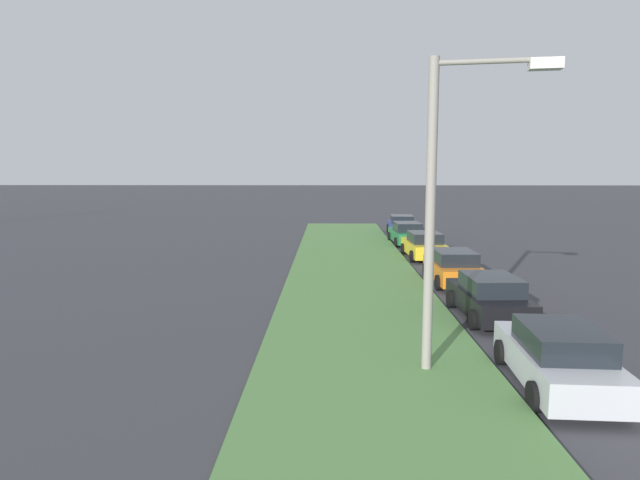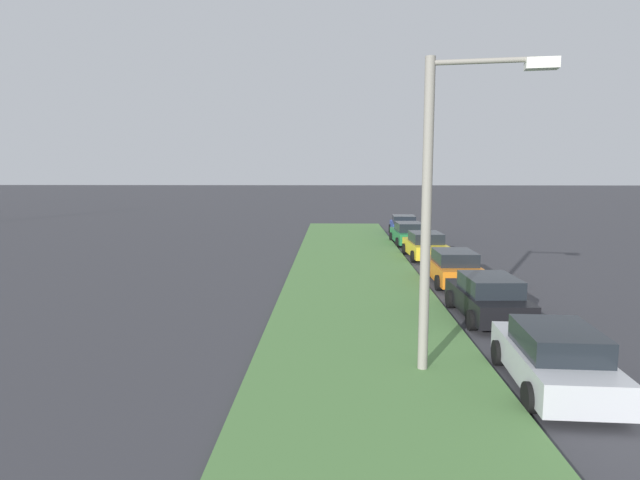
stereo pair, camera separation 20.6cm
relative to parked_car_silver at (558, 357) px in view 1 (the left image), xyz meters
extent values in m
cube|color=#517F42|center=(5.55, 4.09, -0.66)|extent=(60.00, 6.00, 0.12)
cube|color=#B2B5BA|center=(0.05, 0.00, -0.15)|extent=(4.40, 2.04, 0.70)
cube|color=black|center=(-0.15, 0.01, 0.48)|extent=(2.29, 1.72, 0.55)
cylinder|color=black|center=(1.45, 0.82, -0.40)|extent=(0.65, 0.26, 0.64)
cylinder|color=black|center=(1.35, -0.98, -0.40)|extent=(0.65, 0.26, 0.64)
cylinder|color=black|center=(-1.25, 0.97, -0.40)|extent=(0.65, 0.26, 0.64)
cylinder|color=black|center=(-1.35, -0.82, -0.40)|extent=(0.65, 0.26, 0.64)
cube|color=black|center=(5.81, -0.11, -0.15)|extent=(4.36, 1.94, 0.70)
cube|color=black|center=(5.61, -0.12, 0.48)|extent=(2.25, 1.67, 0.55)
cylinder|color=black|center=(7.13, 0.83, -0.40)|extent=(0.65, 0.24, 0.64)
cylinder|color=black|center=(7.19, -0.97, -0.40)|extent=(0.65, 0.24, 0.64)
cylinder|color=black|center=(4.43, 0.74, -0.40)|extent=(0.65, 0.24, 0.64)
cylinder|color=black|center=(4.50, -1.06, -0.40)|extent=(0.65, 0.24, 0.64)
cube|color=orange|center=(11.26, -0.16, -0.15)|extent=(4.32, 1.85, 0.70)
cube|color=black|center=(11.06, -0.16, 0.48)|extent=(2.22, 1.63, 0.55)
cylinder|color=black|center=(12.60, 0.76, -0.40)|extent=(0.64, 0.23, 0.64)
cylinder|color=black|center=(12.63, -1.04, -0.40)|extent=(0.64, 0.23, 0.64)
cylinder|color=black|center=(9.90, 0.72, -0.40)|extent=(0.64, 0.23, 0.64)
cylinder|color=black|center=(9.93, -1.08, -0.40)|extent=(0.64, 0.23, 0.64)
cube|color=gold|center=(17.91, -0.05, -0.15)|extent=(4.37, 1.99, 0.70)
cube|color=black|center=(17.71, -0.05, 0.48)|extent=(2.27, 1.69, 0.55)
cylinder|color=black|center=(19.22, 0.91, -0.40)|extent=(0.65, 0.25, 0.64)
cylinder|color=black|center=(19.30, -0.89, -0.40)|extent=(0.65, 0.25, 0.64)
cylinder|color=black|center=(16.53, 0.79, -0.40)|extent=(0.65, 0.25, 0.64)
cylinder|color=black|center=(16.60, -1.00, -0.40)|extent=(0.65, 0.25, 0.64)
cube|color=#1E6B38|center=(23.35, 0.14, -0.15)|extent=(4.37, 1.99, 0.70)
cube|color=black|center=(23.15, 0.13, 0.48)|extent=(2.27, 1.69, 0.55)
cylinder|color=black|center=(24.66, 1.10, -0.40)|extent=(0.65, 0.25, 0.64)
cylinder|color=black|center=(24.74, -0.70, -0.40)|extent=(0.65, 0.25, 0.64)
cylinder|color=black|center=(21.96, 0.98, -0.40)|extent=(0.65, 0.25, 0.64)
cylinder|color=black|center=(22.04, -0.81, -0.40)|extent=(0.65, 0.25, 0.64)
cube|color=#23389E|center=(28.62, -0.20, -0.15)|extent=(4.38, 2.00, 0.70)
cube|color=black|center=(28.42, -0.19, 0.48)|extent=(2.27, 1.70, 0.55)
cylinder|color=black|center=(30.01, 0.63, -0.40)|extent=(0.65, 0.25, 0.64)
cylinder|color=black|center=(29.92, -1.16, -0.40)|extent=(0.65, 0.25, 0.64)
cylinder|color=black|center=(27.31, 0.76, -0.40)|extent=(0.65, 0.25, 0.64)
cylinder|color=black|center=(27.23, -1.04, -0.40)|extent=(0.65, 0.25, 0.64)
cylinder|color=gray|center=(0.87, 2.82, 3.03)|extent=(0.24, 0.24, 7.50)
cylinder|color=gray|center=(0.67, 1.64, 6.63)|extent=(0.52, 2.39, 0.12)
cube|color=silver|center=(0.46, 0.46, 6.53)|extent=(0.47, 0.75, 0.24)
camera|label=1|loc=(-11.91, 5.20, 4.27)|focal=30.37mm
camera|label=2|loc=(-11.90, 5.00, 4.27)|focal=30.37mm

